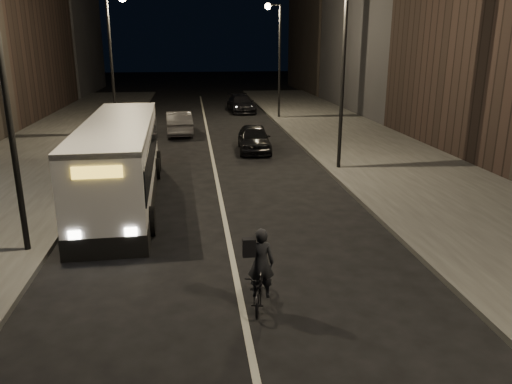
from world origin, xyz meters
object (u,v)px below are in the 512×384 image
object	(u,v)px
streetlight_left_far	(115,47)
car_near	(254,138)
streetlight_left_near	(11,54)
streetlight_right_far	(276,46)
car_mid	(179,123)
streetlight_right_mid	(338,49)
car_far	(241,104)
cyclist_on_bicycle	(260,280)
city_bus	(120,158)

from	to	relation	value
streetlight_left_far	car_near	size ratio (longest dim) A/B	1.96
streetlight_left_near	car_near	bearing A→B (deg)	58.90
streetlight_right_far	car_mid	bearing A→B (deg)	-141.14
car_mid	streetlight_right_mid	bearing A→B (deg)	121.52
streetlight_left_far	car_mid	bearing A→B (deg)	4.35
streetlight_left_far	streetlight_left_near	bearing A→B (deg)	-90.00
streetlight_right_far	streetlight_right_mid	bearing A→B (deg)	-90.00
streetlight_left_far	car_far	distance (m)	14.01
car_near	car_far	bearing A→B (deg)	90.06
streetlight_left_far	car_mid	distance (m)	5.84
cyclist_on_bicycle	car_mid	size ratio (longest dim) A/B	0.43
streetlight_right_mid	cyclist_on_bicycle	xyz separation A→B (m)	(-4.93, -11.62, -4.72)
streetlight_right_mid	streetlight_left_near	bearing A→B (deg)	-143.12
streetlight_right_mid	cyclist_on_bicycle	world-z (taller)	streetlight_right_mid
streetlight_right_mid	streetlight_right_far	size ratio (longest dim) A/B	1.00
streetlight_right_mid	streetlight_left_far	xyz separation A→B (m)	(-10.66, 10.00, 0.00)
city_bus	streetlight_left_far	bearing A→B (deg)	95.55
streetlight_left_far	car_mid	size ratio (longest dim) A/B	1.82
streetlight_left_near	streetlight_left_far	xyz separation A→B (m)	(0.00, 18.00, 0.00)
streetlight_left_far	car_near	bearing A→B (deg)	-35.14
car_mid	car_far	xyz separation A→B (m)	(4.92, 9.86, -0.04)
streetlight_left_far	car_mid	xyz separation A→B (m)	(3.55, 0.27, -4.62)
streetlight_left_near	cyclist_on_bicycle	bearing A→B (deg)	-32.25
streetlight_left_near	cyclist_on_bicycle	size ratio (longest dim) A/B	4.25
city_bus	car_near	distance (m)	9.85
streetlight_right_far	car_far	bearing A→B (deg)	117.93
car_near	car_mid	world-z (taller)	car_mid
city_bus	streetlight_right_mid	bearing A→B (deg)	17.87
cyclist_on_bicycle	streetlight_right_far	bearing A→B (deg)	90.80
car_near	streetlight_right_mid	bearing A→B (deg)	-53.51
streetlight_left_far	city_bus	xyz separation A→B (m)	(1.73, -13.21, -3.76)
car_far	car_mid	bearing A→B (deg)	-120.10
streetlight_right_mid	streetlight_right_far	distance (m)	16.00
car_near	car_far	distance (m)	15.52
streetlight_right_mid	streetlight_right_far	world-z (taller)	same
streetlight_left_near	city_bus	size ratio (longest dim) A/B	0.74
car_near	car_mid	size ratio (longest dim) A/B	0.92
streetlight_right_far	car_near	xyz separation A→B (m)	(-3.04, -11.36, -4.66)
car_mid	streetlight_right_far	bearing A→B (deg)	-144.32
cyclist_on_bicycle	car_near	distance (m)	16.36
streetlight_right_far	streetlight_left_near	distance (m)	26.26
cyclist_on_bicycle	car_mid	xyz separation A→B (m)	(-2.18, 21.89, 0.10)
car_far	streetlight_left_far	bearing A→B (deg)	-133.49
car_near	car_far	world-z (taller)	car_near
streetlight_left_far	cyclist_on_bicycle	bearing A→B (deg)	-75.15
streetlight_right_far	city_bus	xyz separation A→B (m)	(-8.93, -19.21, -3.76)
streetlight_right_mid	car_far	world-z (taller)	streetlight_right_mid
streetlight_right_far	car_near	world-z (taller)	streetlight_right_far
streetlight_left_far	car_far	xyz separation A→B (m)	(8.47, 10.13, -4.67)
streetlight_left_near	cyclist_on_bicycle	world-z (taller)	streetlight_left_near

